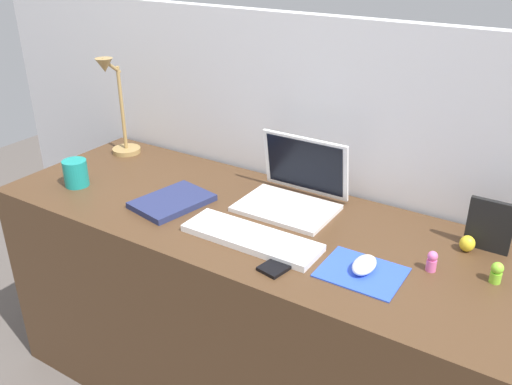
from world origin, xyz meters
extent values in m
cube|color=silver|center=(0.00, 0.35, 0.65)|extent=(2.88, 0.05, 1.31)
cube|color=#4C331E|center=(0.00, 0.00, 0.37)|extent=(1.68, 0.61, 0.74)
cube|color=white|center=(0.08, 0.10, 0.75)|extent=(0.30, 0.21, 0.01)
cube|color=white|center=(0.08, 0.22, 0.85)|extent=(0.30, 0.04, 0.20)
cube|color=black|center=(0.08, 0.22, 0.85)|extent=(0.27, 0.03, 0.17)
cube|color=white|center=(0.09, -0.12, 0.75)|extent=(0.41, 0.13, 0.02)
cube|color=blue|center=(0.42, -0.10, 0.74)|extent=(0.21, 0.17, 0.00)
ellipsoid|color=white|center=(0.42, -0.09, 0.76)|extent=(0.06, 0.10, 0.03)
cube|color=black|center=(0.23, -0.18, 0.74)|extent=(0.09, 0.14, 0.01)
cylinder|color=#A5844C|center=(-0.70, 0.19, 0.75)|extent=(0.11, 0.11, 0.02)
cylinder|color=#A5844C|center=(-0.70, 0.19, 0.92)|extent=(0.01, 0.01, 0.33)
cylinder|color=#A5844C|center=(-0.70, 0.16, 1.09)|extent=(0.01, 0.09, 0.07)
cone|color=#A5844C|center=(-0.70, 0.13, 1.10)|extent=(0.06, 0.06, 0.05)
cube|color=navy|center=(-0.25, -0.06, 0.75)|extent=(0.21, 0.27, 0.02)
cube|color=black|center=(0.67, 0.19, 0.81)|extent=(0.12, 0.02, 0.15)
cylinder|color=teal|center=(-0.62, -0.13, 0.79)|extent=(0.08, 0.08, 0.09)
cylinder|color=pink|center=(0.57, 0.01, 0.76)|extent=(0.03, 0.03, 0.03)
sphere|color=pink|center=(0.57, 0.01, 0.78)|extent=(0.03, 0.03, 0.03)
cylinder|color=#8CDB33|center=(0.72, 0.04, 0.75)|extent=(0.03, 0.03, 0.03)
sphere|color=#8CDB33|center=(0.72, 0.04, 0.78)|extent=(0.03, 0.03, 0.03)
ellipsoid|color=yellow|center=(0.62, 0.16, 0.76)|extent=(0.04, 0.04, 0.05)
camera|label=1|loc=(0.82, -1.25, 1.55)|focal=38.39mm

